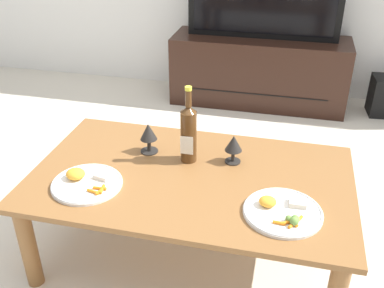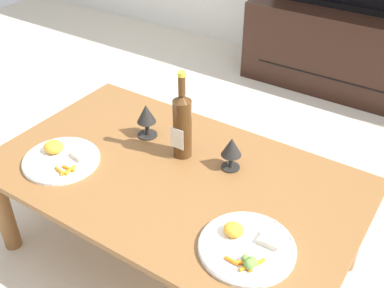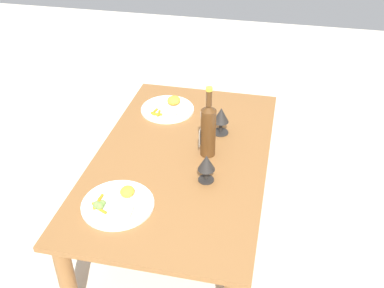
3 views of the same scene
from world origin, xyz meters
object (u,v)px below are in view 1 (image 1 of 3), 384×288
at_px(goblet_right, 234,145).
at_px(dinner_plate_left, 86,182).
at_px(wine_bottle, 189,132).
at_px(tv_screen, 264,4).
at_px(goblet_left, 148,134).
at_px(tv_stand, 259,71).
at_px(dinner_plate_right, 283,211).
at_px(dining_table, 191,187).

relative_size(goblet_right, dinner_plate_left, 0.46).
distance_m(wine_bottle, goblet_right, 0.21).
height_order(tv_screen, goblet_right, tv_screen).
height_order(wine_bottle, dinner_plate_left, wine_bottle).
bearing_deg(goblet_left, dinner_plate_left, -117.82).
xyz_separation_m(tv_stand, goblet_left, (-0.35, -1.68, 0.27)).
bearing_deg(tv_screen, goblet_left, -101.67).
height_order(goblet_left, dinner_plate_right, goblet_left).
bearing_deg(dinner_plate_left, goblet_right, 29.64).
height_order(tv_stand, goblet_left, goblet_left).
distance_m(tv_screen, goblet_left, 1.73).
xyz_separation_m(tv_stand, goblet_right, (0.05, -1.68, 0.26)).
bearing_deg(dinner_plate_right, goblet_right, 126.57).
relative_size(dining_table, dinner_plate_right, 4.55).
relative_size(dining_table, wine_bottle, 3.84).
relative_size(wine_bottle, goblet_right, 2.67).
height_order(tv_stand, wine_bottle, wine_bottle).
bearing_deg(wine_bottle, dining_table, -72.09).
bearing_deg(dinner_plate_left, dining_table, 23.03).
relative_size(tv_screen, dinner_plate_right, 3.79).
distance_m(tv_screen, goblet_right, 1.70).
distance_m(wine_bottle, goblet_left, 0.20).
xyz_separation_m(tv_screen, dinner_plate_left, (-0.51, -2.00, -0.33)).
bearing_deg(dining_table, tv_screen, 86.50).
distance_m(tv_stand, goblet_left, 1.73).
bearing_deg(goblet_right, wine_bottle, -171.34).
relative_size(tv_stand, goblet_right, 10.18).
relative_size(dining_table, tv_screen, 1.20).
bearing_deg(dinner_plate_right, dining_table, 156.23).
distance_m(dining_table, dinner_plate_right, 0.44).
height_order(dining_table, tv_screen, tv_screen).
relative_size(dining_table, dinner_plate_left, 4.67).
bearing_deg(goblet_right, tv_stand, 91.60).
bearing_deg(tv_screen, dining_table, -93.50).
bearing_deg(tv_screen, dinner_plate_left, -104.46).
relative_size(tv_screen, wine_bottle, 3.19).
distance_m(tv_screen, dinner_plate_left, 2.09).
xyz_separation_m(tv_stand, dinner_plate_right, (0.29, -2.00, 0.19)).
relative_size(dinner_plate_left, dinner_plate_right, 0.97).
distance_m(dining_table, wine_bottle, 0.24).
bearing_deg(tv_stand, wine_bottle, -95.01).
height_order(goblet_right, dinner_plate_right, goblet_right).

